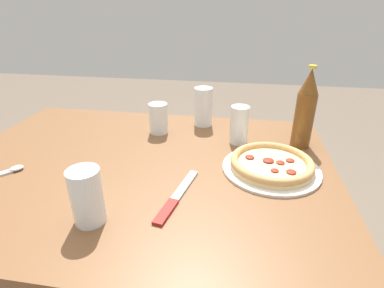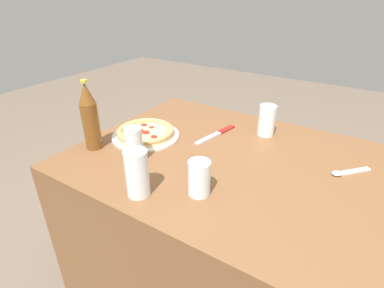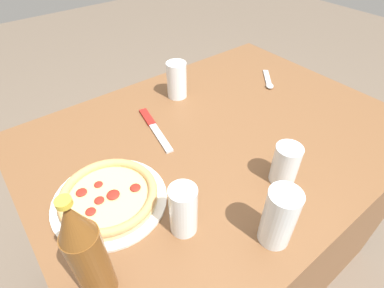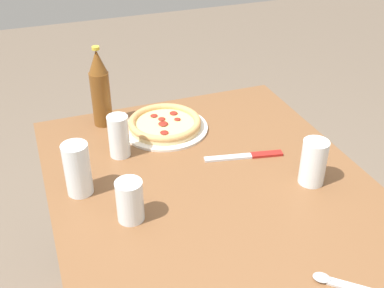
{
  "view_description": "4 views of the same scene",
  "coord_description": "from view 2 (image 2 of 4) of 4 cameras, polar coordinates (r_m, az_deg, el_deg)",
  "views": [
    {
      "loc": [
        0.29,
        -0.75,
        1.2
      ],
      "look_at": [
        0.15,
        0.07,
        0.8
      ],
      "focal_mm": 28.0,
      "sensor_mm": 36.0,
      "label": 1
    },
    {
      "loc": [
        -0.38,
        0.88,
        1.31
      ],
      "look_at": [
        0.16,
        0.04,
        0.79
      ],
      "focal_mm": 28.0,
      "sensor_mm": 36.0,
      "label": 2
    },
    {
      "loc": [
        0.52,
        0.52,
        1.35
      ],
      "look_at": [
        0.14,
        0.04,
        0.81
      ],
      "focal_mm": 28.0,
      "sensor_mm": 36.0,
      "label": 3
    },
    {
      "loc": [
        -0.92,
        0.42,
        1.55
      ],
      "look_at": [
        0.15,
        0.02,
        0.83
      ],
      "focal_mm": 45.0,
      "sensor_mm": 36.0,
      "label": 4
    }
  ],
  "objects": [
    {
      "name": "beer_bottle",
      "position": [
        1.19,
        -18.88,
        4.87
      ],
      "size": [
        0.06,
        0.06,
        0.27
      ],
      "color": "brown",
      "rests_on": "table"
    },
    {
      "name": "pizza_salami",
      "position": [
        1.27,
        -8.83,
        2.13
      ],
      "size": [
        0.28,
        0.28,
        0.04
      ],
      "color": "silver",
      "rests_on": "table"
    },
    {
      "name": "spoon",
      "position": [
        1.14,
        27.24,
        -4.81
      ],
      "size": [
        0.12,
        0.13,
        0.01
      ],
      "color": "silver",
      "rests_on": "table"
    },
    {
      "name": "glass_mango_juice",
      "position": [
        0.9,
        -10.38,
        -5.93
      ],
      "size": [
        0.07,
        0.07,
        0.15
      ],
      "color": "white",
      "rests_on": "table"
    },
    {
      "name": "glass_lemonade",
      "position": [
        1.08,
        -10.91,
        -0.48
      ],
      "size": [
        0.06,
        0.06,
        0.13
      ],
      "color": "white",
      "rests_on": "table"
    },
    {
      "name": "glass_red_wine",
      "position": [
        0.9,
        1.54,
        -6.78
      ],
      "size": [
        0.07,
        0.07,
        0.11
      ],
      "color": "white",
      "rests_on": "table"
    },
    {
      "name": "knife",
      "position": [
        1.29,
        4.85,
        1.98
      ],
      "size": [
        0.07,
        0.24,
        0.01
      ],
      "color": "maroon",
      "rests_on": "table"
    },
    {
      "name": "glass_water",
      "position": [
        1.3,
        14.02,
        4.08
      ],
      "size": [
        0.07,
        0.07,
        0.13
      ],
      "color": "white",
      "rests_on": "table"
    },
    {
      "name": "table",
      "position": [
        1.34,
        6.85,
        -16.86
      ],
      "size": [
        1.17,
        0.87,
        0.75
      ],
      "color": "brown",
      "rests_on": "ground_plane"
    }
  ]
}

